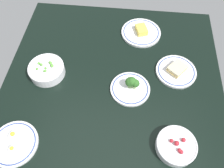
{
  "coord_description": "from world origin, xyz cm",
  "views": [
    {
      "loc": [
        -57.54,
        -6.01,
        96.55
      ],
      "look_at": [
        0.0,
        0.0,
        6.0
      ],
      "focal_mm": 36.03,
      "sensor_mm": 36.0,
      "label": 1
    }
  ],
  "objects_px": {
    "bowl_berries": "(176,146)",
    "bowl_peas": "(47,70)",
    "plate_cheese": "(141,32)",
    "plate_sandwich": "(176,71)",
    "plate_broccoli": "(131,87)",
    "plate_eggs": "(14,143)"
  },
  "relations": [
    {
      "from": "bowl_peas",
      "to": "plate_cheese",
      "type": "xyz_separation_m",
      "value": [
        0.33,
        -0.46,
        -0.02
      ]
    },
    {
      "from": "plate_broccoli",
      "to": "plate_eggs",
      "type": "xyz_separation_m",
      "value": [
        -0.32,
        0.46,
        -0.01
      ]
    },
    {
      "from": "bowl_berries",
      "to": "plate_sandwich",
      "type": "xyz_separation_m",
      "value": [
        0.39,
        -0.02,
        -0.01
      ]
    },
    {
      "from": "plate_cheese",
      "to": "plate_sandwich",
      "type": "relative_size",
      "value": 1.1
    },
    {
      "from": "bowl_berries",
      "to": "bowl_peas",
      "type": "relative_size",
      "value": 0.94
    },
    {
      "from": "bowl_berries",
      "to": "plate_broccoli",
      "type": "height_order",
      "value": "plate_broccoli"
    },
    {
      "from": "bowl_peas",
      "to": "plate_sandwich",
      "type": "bearing_deg",
      "value": -83.44
    },
    {
      "from": "bowl_peas",
      "to": "plate_eggs",
      "type": "distance_m",
      "value": 0.37
    },
    {
      "from": "bowl_berries",
      "to": "plate_eggs",
      "type": "height_order",
      "value": "bowl_berries"
    },
    {
      "from": "plate_broccoli",
      "to": "plate_eggs",
      "type": "bearing_deg",
      "value": 124.34
    },
    {
      "from": "plate_cheese",
      "to": "plate_eggs",
      "type": "xyz_separation_m",
      "value": [
        -0.7,
        0.5,
        -0.0
      ]
    },
    {
      "from": "plate_cheese",
      "to": "plate_sandwich",
      "type": "distance_m",
      "value": 0.31
    },
    {
      "from": "bowl_peas",
      "to": "plate_broccoli",
      "type": "xyz_separation_m",
      "value": [
        -0.05,
        -0.42,
        -0.01
      ]
    },
    {
      "from": "bowl_peas",
      "to": "plate_cheese",
      "type": "distance_m",
      "value": 0.56
    },
    {
      "from": "bowl_berries",
      "to": "plate_broccoli",
      "type": "xyz_separation_m",
      "value": [
        0.26,
        0.2,
        -0.0
      ]
    },
    {
      "from": "bowl_berries",
      "to": "plate_sandwich",
      "type": "bearing_deg",
      "value": -3.26
    },
    {
      "from": "plate_broccoli",
      "to": "plate_cheese",
      "type": "relative_size",
      "value": 0.85
    },
    {
      "from": "plate_broccoli",
      "to": "plate_sandwich",
      "type": "height_order",
      "value": "plate_broccoli"
    },
    {
      "from": "plate_broccoli",
      "to": "bowl_peas",
      "type": "bearing_deg",
      "value": 83.03
    },
    {
      "from": "bowl_peas",
      "to": "plate_cheese",
      "type": "height_order",
      "value": "bowl_peas"
    },
    {
      "from": "bowl_peas",
      "to": "plate_broccoli",
      "type": "bearing_deg",
      "value": -96.97
    },
    {
      "from": "bowl_berries",
      "to": "plate_sandwich",
      "type": "relative_size",
      "value": 0.82
    }
  ]
}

